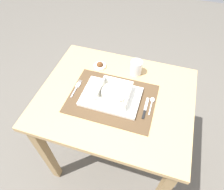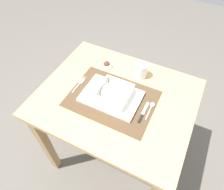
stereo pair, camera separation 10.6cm
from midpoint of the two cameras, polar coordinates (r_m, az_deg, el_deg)
ground_plane at (r=1.75m, az=2.54°, el=-16.19°), size 6.00×6.00×0.00m
dining_table at (r=1.20m, az=3.57°, el=-4.32°), size 0.84×0.68×0.75m
placemat at (r=1.09m, az=2.80°, el=-1.13°), size 0.46×0.33×0.00m
serving_plate at (r=1.08m, az=2.60°, el=-0.56°), size 0.31×0.21×0.02m
porridge_bowl at (r=1.05m, az=3.50°, el=0.14°), size 0.16×0.16×0.06m
fork at (r=1.16m, az=-6.46°, el=3.21°), size 0.02×0.13×0.00m
spoon at (r=1.07m, az=13.91°, el=-3.36°), size 0.02×0.12×0.01m
butter_knife at (r=1.04m, az=11.65°, el=-5.31°), size 0.01×0.14×0.01m
drinking_glass at (r=1.19m, az=10.87°, el=6.54°), size 0.07×0.07×0.09m
condiment_saucer at (r=1.26m, az=0.88°, el=8.49°), size 0.07×0.07×0.04m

